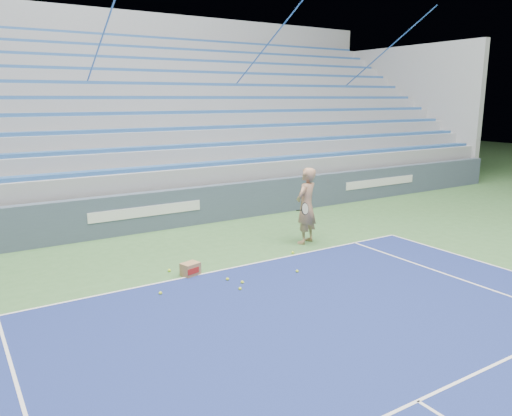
{
  "coord_description": "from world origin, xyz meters",
  "views": [
    {
      "loc": [
        -4.6,
        2.85,
        3.65
      ],
      "look_at": [
        1.44,
        12.38,
        1.15
      ],
      "focal_mm": 35.0,
      "sensor_mm": 36.0,
      "label": 1
    }
  ],
  "objects": [
    {
      "name": "tennis_ball_2",
      "position": [
        -0.75,
        12.41,
        0.03
      ],
      "size": [
        0.07,
        0.07,
        0.07
      ],
      "primitive_type": "sphere",
      "color": "#CEF031",
      "rests_on": "ground"
    },
    {
      "name": "tennis_ball_3",
      "position": [
        -1.39,
        11.31,
        0.03
      ],
      "size": [
        0.07,
        0.07,
        0.07
      ],
      "primitive_type": "sphere",
      "color": "#CEF031",
      "rests_on": "ground"
    },
    {
      "name": "tennis_ball_0",
      "position": [
        2.24,
        12.01,
        0.03
      ],
      "size": [
        0.07,
        0.07,
        0.07
      ],
      "primitive_type": "sphere",
      "color": "#CEF031",
      "rests_on": "ground"
    },
    {
      "name": "ball_box",
      "position": [
        -0.45,
        11.97,
        0.14
      ],
      "size": [
        0.42,
        0.37,
        0.27
      ],
      "color": "#9D764C",
      "rests_on": "ground"
    },
    {
      "name": "sponsor_barrier",
      "position": [
        0.0,
        15.88,
        0.55
      ],
      "size": [
        30.0,
        0.32,
        1.1
      ],
      "color": "#3E4D5F",
      "rests_on": "ground"
    },
    {
      "name": "tennis_player",
      "position": [
        3.07,
        12.59,
        0.98
      ],
      "size": [
        1.02,
        0.97,
        1.95
      ],
      "color": "tan",
      "rests_on": "ground"
    },
    {
      "name": "tennis_ball_1",
      "position": [
        -0.0,
        10.7,
        0.03
      ],
      "size": [
        0.07,
        0.07,
        0.07
      ],
      "primitive_type": "sphere",
      "color": "#CEF031",
      "rests_on": "ground"
    },
    {
      "name": "tennis_ball_6",
      "position": [
        1.53,
        10.9,
        0.03
      ],
      "size": [
        0.07,
        0.07,
        0.07
      ],
      "primitive_type": "sphere",
      "color": "#CEF031",
      "rests_on": "ground"
    },
    {
      "name": "tennis_ball_5",
      "position": [
        0.21,
        10.97,
        0.03
      ],
      "size": [
        0.07,
        0.07,
        0.07
      ],
      "primitive_type": "sphere",
      "color": "#CEF031",
      "rests_on": "ground"
    },
    {
      "name": "tennis_ball_4",
      "position": [
        0.04,
        11.28,
        0.03
      ],
      "size": [
        0.07,
        0.07,
        0.07
      ],
      "primitive_type": "sphere",
      "color": "#CEF031",
      "rests_on": "ground"
    },
    {
      "name": "bleachers",
      "position": [
        0.0,
        21.6,
        2.36
      ],
      "size": [
        31.0,
        9.15,
        7.3
      ],
      "color": "#92959A",
      "rests_on": "ground"
    }
  ]
}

